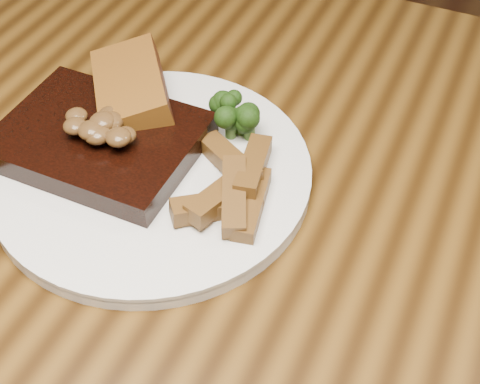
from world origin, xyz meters
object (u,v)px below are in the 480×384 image
Objects in this scene: plate at (153,174)px; steak at (100,141)px; chair_far at (260,88)px; garlic_bread at (133,103)px; dining_table at (231,286)px; potato_wedges at (233,175)px.

steak is (-0.06, 0.00, 0.02)m from plate.
plate is at bearing -1.76° from steak.
garlic_bread is at bearing 81.83° from chair_far.
plate is at bearing 87.46° from chair_far.
plate is (-0.09, 0.02, 0.10)m from dining_table.
chair_far reaches higher than steak.
dining_table is 0.12m from potato_wedges.
plate reaches higher than dining_table.
dining_table is 1.89× the size of chair_far.
potato_wedges reaches higher than dining_table.
garlic_bread reaches higher than dining_table.
potato_wedges is (0.18, -0.51, 0.31)m from chair_far.
plate is 1.63× the size of steak.
potato_wedges is at bearing 95.94° from chair_far.
potato_wedges reaches higher than plate.
dining_table is at bearing 22.13° from garlic_bread.
garlic_bread is (-0.15, 0.09, 0.12)m from dining_table.
steak is at bearing -174.75° from potato_wedges.
steak is (-0.15, 0.03, 0.12)m from dining_table.
chair_far is 4.53× the size of steak.
potato_wedges is at bearing 10.51° from plate.
chair_far is at bearing 101.35° from plate.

